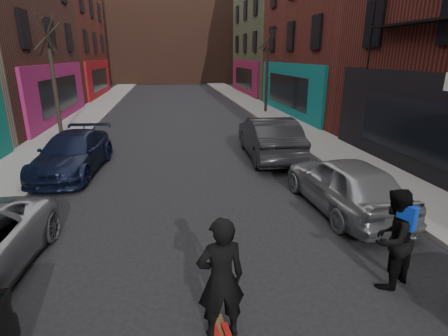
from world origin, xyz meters
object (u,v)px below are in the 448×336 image
object	(u,v)px
tree_left_far	(52,69)
parked_right_far	(345,184)
tree_right_far	(267,62)
parked_right_end	(269,137)
skateboarder	(221,279)
parked_left_end	(73,153)
pedestrian	(392,238)
skateboard	(221,336)

from	to	relation	value
tree_left_far	parked_right_far	xyz separation A→B (m)	(9.97, -10.43, -2.63)
tree_right_far	tree_left_far	bearing A→B (deg)	-154.18
parked_right_end	tree_right_far	bearing A→B (deg)	-102.14
tree_right_far	skateboarder	distance (m)	21.56
tree_right_far	parked_left_end	size ratio (longest dim) A/B	1.42
tree_left_far	pedestrian	world-z (taller)	tree_left_far
parked_right_far	pedestrian	world-z (taller)	pedestrian
tree_left_far	tree_right_far	size ratio (longest dim) A/B	0.96
parked_left_end	skateboard	xyz separation A→B (m)	(4.02, -8.52, -0.64)
pedestrian	tree_left_far	bearing A→B (deg)	-82.97
parked_left_end	parked_right_far	size ratio (longest dim) A/B	1.09
tree_right_far	parked_left_end	bearing A→B (deg)	-131.11
pedestrian	skateboarder	bearing A→B (deg)	-12.49
parked_right_far	parked_right_end	distance (m)	5.30
tree_left_far	parked_left_end	bearing A→B (deg)	-71.35
parked_right_end	pedestrian	xyz separation A→B (m)	(-0.20, -8.45, 0.11)
parked_right_end	pedestrian	bearing A→B (deg)	91.55
skateboarder	pedestrian	distance (m)	3.29
parked_left_end	pedestrian	distance (m)	10.55
skateboard	pedestrian	xyz separation A→B (m)	(3.18, 0.82, 0.89)
tree_right_far	skateboarder	xyz separation A→B (m)	(-6.38, -20.44, -2.49)
parked_left_end	parked_right_end	distance (m)	7.44
parked_left_end	pedestrian	size ratio (longest dim) A/B	2.57
skateboard	skateboarder	distance (m)	0.99
skateboard	parked_right_end	bearing A→B (deg)	63.93
parked_left_end	parked_right_end	bearing A→B (deg)	11.17
parked_right_far	pedestrian	xyz separation A→B (m)	(-0.77, -3.18, 0.19)
skateboard	tree_left_far	bearing A→B (deg)	106.57
parked_right_far	parked_right_end	xyz separation A→B (m)	(-0.57, 5.27, 0.08)
parked_left_end	pedestrian	bearing A→B (deg)	-41.56
tree_right_far	parked_right_far	distance (m)	16.85
parked_right_end	skateboarder	bearing A→B (deg)	72.88
tree_right_far	parked_left_end	distance (m)	16.07
parked_right_far	pedestrian	size ratio (longest dim) A/B	2.36
parked_left_end	skateboard	size ratio (longest dim) A/B	5.97
parked_left_end	parked_right_far	xyz separation A→B (m)	(7.97, -4.51, 0.05)
skateboard	skateboarder	xyz separation A→B (m)	(0.00, 0.00, 0.99)
tree_left_far	parked_right_far	world-z (taller)	tree_left_far
tree_right_far	parked_right_far	xyz separation A→B (m)	(-2.43, -16.43, -2.78)
tree_left_far	parked_right_far	distance (m)	14.67
tree_right_far	pedestrian	distance (m)	20.05
parked_left_end	parked_right_end	xyz separation A→B (m)	(7.40, 0.76, 0.14)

